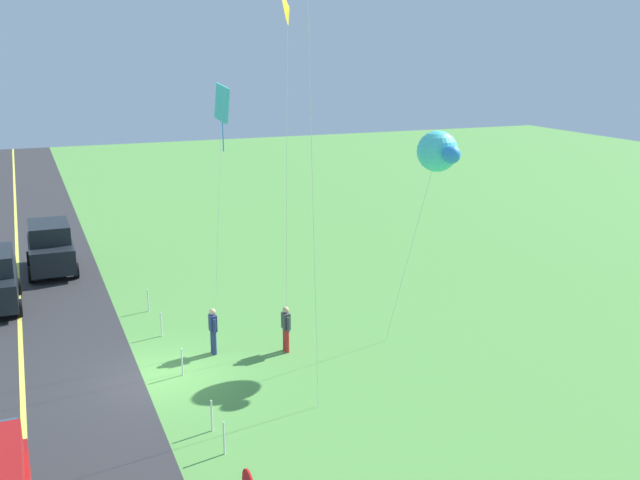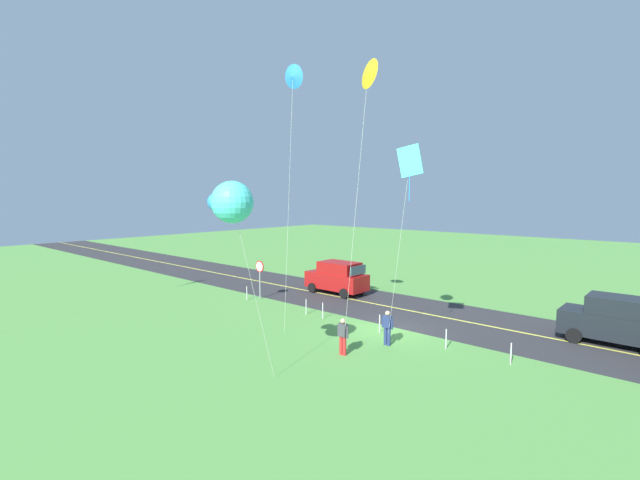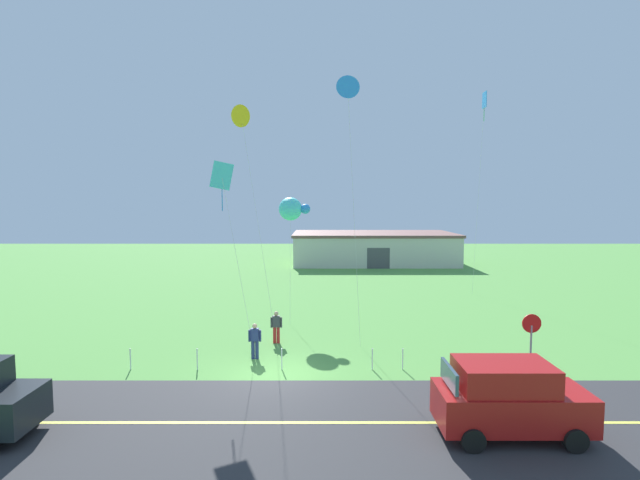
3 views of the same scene
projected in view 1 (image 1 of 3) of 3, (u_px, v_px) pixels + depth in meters
name	position (u px, v px, depth m)	size (l,w,h in m)	color
ground_plane	(160.00, 378.00, 23.25)	(120.00, 120.00, 0.10)	#549342
asphalt_road	(23.00, 399.00, 21.78)	(120.00, 7.00, 0.00)	#2D2D30
road_centre_stripe	(23.00, 398.00, 21.78)	(120.00, 0.16, 0.00)	#E5E04C
car_parked_west_far	(50.00, 247.00, 33.97)	(4.40, 2.12, 2.24)	black
person_adult_near	(286.00, 327.00, 24.97)	(0.58, 0.22, 1.60)	red
person_adult_companion	(213.00, 329.00, 24.79)	(0.58, 0.22, 1.60)	navy
kite_red_low	(287.00, 10.00, 24.21)	(2.31, 1.18, 11.80)	silver
kite_blue_mid	(222.00, 108.00, 24.71)	(2.11, 1.12, 8.87)	silver
kite_pink_drift	(438.00, 152.00, 25.10)	(1.90, 2.54, 7.29)	silver
fence_post_0	(148.00, 300.00, 28.91)	(0.05, 0.05, 0.90)	silver
fence_post_1	(161.00, 324.00, 26.40)	(0.05, 0.05, 0.90)	silver
fence_post_2	(182.00, 362.00, 23.23)	(0.05, 0.05, 0.90)	silver
fence_post_3	(212.00, 416.00, 19.84)	(0.05, 0.05, 0.90)	silver
fence_post_4	(224.00, 438.00, 18.70)	(0.05, 0.05, 0.90)	silver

